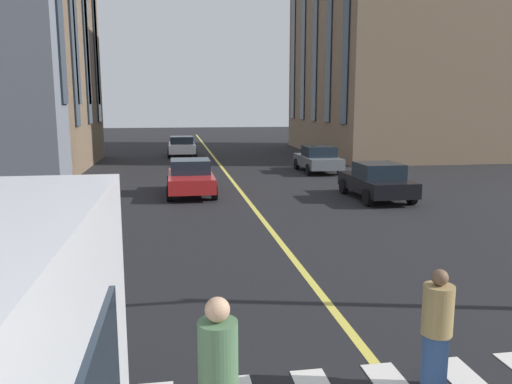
{
  "coord_description": "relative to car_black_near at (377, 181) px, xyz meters",
  "views": [
    {
      "loc": [
        -1.7,
        2.68,
        3.55
      ],
      "look_at": [
        10.12,
        0.75,
        1.47
      ],
      "focal_mm": 35.25,
      "sensor_mm": 36.0,
      "label": 1
    }
  ],
  "objects": [
    {
      "name": "car_black_near",
      "position": [
        0.0,
        0.0,
        0.0
      ],
      "size": [
        3.9,
        1.89,
        1.4
      ],
      "color": "black",
      "rests_on": "ground_plane"
    },
    {
      "name": "car_grey_mid",
      "position": [
        7.96,
        0.0,
        0.0
      ],
      "size": [
        3.9,
        1.89,
        1.4
      ],
      "color": "slate",
      "rests_on": "ground_plane"
    },
    {
      "name": "car_white_parked_a",
      "position": [
        17.86,
        7.05,
        0.0
      ],
      "size": [
        4.4,
        1.95,
        1.37
      ],
      "color": "silver",
      "rests_on": "ground_plane"
    },
    {
      "name": "pedestrian_near",
      "position": [
        -12.5,
        4.42,
        0.08
      ],
      "size": [
        0.38,
        0.38,
        1.58
      ],
      "color": "#2D4C7F",
      "rests_on": "ground_plane"
    },
    {
      "name": "lane_centre_line",
      "position": [
        3.79,
        4.9,
        -0.7
      ],
      "size": [
        80.0,
        0.16,
        0.01
      ],
      "color": "#D8C64C",
      "rests_on": "ground_plane"
    },
    {
      "name": "car_red_far",
      "position": [
        2.14,
        6.97,
        0.0
      ],
      "size": [
        3.9,
        1.89,
        1.4
      ],
      "color": "#B21E1E",
      "rests_on": "ground_plane"
    },
    {
      "name": "building_right_near",
      "position": [
        18.04,
        -8.47,
        7.95
      ],
      "size": [
        16.58,
        11.86,
        17.31
      ],
      "color": "#846B51",
      "rests_on": "ground_plane"
    }
  ]
}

